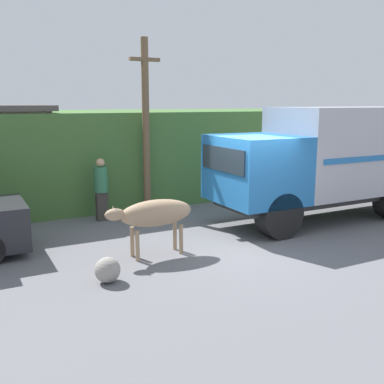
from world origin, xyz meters
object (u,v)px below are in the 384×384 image
Objects in this scene: cargo_truck at (329,158)px; roadside_rock at (107,270)px; pedestrian_on_hill at (101,187)px; brown_cow at (155,214)px; utility_pole at (146,124)px.

cargo_truck is 13.76× the size of roadside_rock.
cargo_truck is at bearing 151.63° from pedestrian_on_hill.
pedestrian_on_hill is at bearing 74.78° from roadside_rock.
brown_cow is at bearing -173.16° from cargo_truck.
brown_cow is 1.11× the size of pedestrian_on_hill.
pedestrian_on_hill is (-0.17, 3.47, 0.04)m from brown_cow.
cargo_truck is 3.37× the size of brown_cow.
utility_pole reaches higher than brown_cow.
pedestrian_on_hill reaches higher than roadside_rock.
utility_pole is at bearing 78.17° from brown_cow.
pedestrian_on_hill is at bearing 100.50° from brown_cow.
brown_cow reaches higher than roadside_rock.
pedestrian_on_hill is 3.67× the size of roadside_rock.
utility_pole reaches higher than roadside_rock.
cargo_truck is 5.38m from utility_pole.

